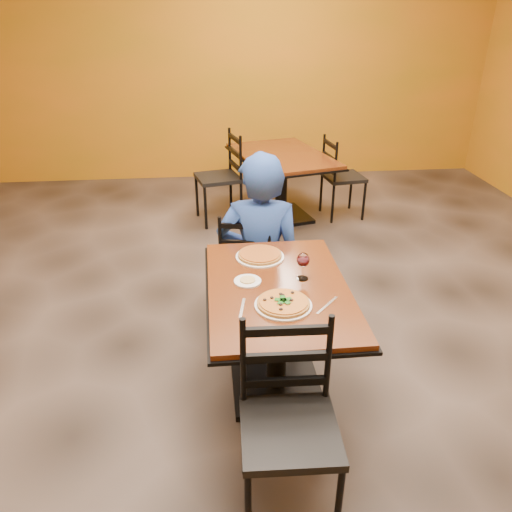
{
  "coord_description": "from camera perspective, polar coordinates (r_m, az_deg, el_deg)",
  "views": [
    {
      "loc": [
        -0.37,
        -2.93,
        2.18
      ],
      "look_at": [
        -0.11,
        -0.3,
        0.85
      ],
      "focal_mm": 34.67,
      "sensor_mm": 36.0,
      "label": 1
    }
  ],
  "objects": [
    {
      "name": "chair_main_near",
      "position": [
        2.35,
        3.9,
        -19.63
      ],
      "size": [
        0.45,
        0.45,
        0.97
      ],
      "primitive_type": null,
      "rotation": [
        0.0,
        0.0,
        -0.04
      ],
      "color": "black",
      "rests_on": "floor"
    },
    {
      "name": "dip",
      "position": [
        2.88,
        -0.98,
        -2.76
      ],
      "size": [
        0.09,
        0.09,
        0.01
      ],
      "primitive_type": "cylinder",
      "color": "tan",
      "rests_on": "side_plate"
    },
    {
      "name": "pizza_main",
      "position": [
        2.65,
        3.17,
        -5.39
      ],
      "size": [
        0.28,
        0.28,
        0.02
      ],
      "primitive_type": "cylinder",
      "color": "#8A2F0A",
      "rests_on": "plate_main"
    },
    {
      "name": "knife",
      "position": [
        2.69,
        8.22,
        -5.64
      ],
      "size": [
        0.15,
        0.16,
        0.0
      ],
      "primitive_type": "cube",
      "rotation": [
        0.0,
        0.0,
        -0.74
      ],
      "color": "silver",
      "rests_on": "table_main"
    },
    {
      "name": "chair_main_far",
      "position": [
        3.81,
        -1.0,
        -0.59
      ],
      "size": [
        0.46,
        0.46,
        0.87
      ],
      "primitive_type": null,
      "rotation": [
        0.0,
        0.0,
        2.95
      ],
      "color": "black",
      "rests_on": "floor"
    },
    {
      "name": "plate_far",
      "position": [
        3.16,
        0.45,
        -0.08
      ],
      "size": [
        0.31,
        0.31,
        0.01
      ],
      "primitive_type": "cylinder",
      "color": "white",
      "rests_on": "table_main"
    },
    {
      "name": "chair_second_right",
      "position": [
        5.75,
        10.08,
        8.9
      ],
      "size": [
        0.47,
        0.47,
        0.92
      ],
      "primitive_type": null,
      "rotation": [
        0.0,
        0.0,
        1.71
      ],
      "color": "black",
      "rests_on": "floor"
    },
    {
      "name": "chair_second_left",
      "position": [
        5.53,
        -4.42,
        8.94
      ],
      "size": [
        0.54,
        0.54,
        0.99
      ],
      "primitive_type": null,
      "rotation": [
        0.0,
        0.0,
        -1.33
      ],
      "color": "black",
      "rests_on": "floor"
    },
    {
      "name": "floor",
      "position": [
        3.67,
        1.22,
        -9.72
      ],
      "size": [
        7.0,
        8.0,
        0.01
      ],
      "primitive_type": "cube",
      "color": "black",
      "rests_on": "ground"
    },
    {
      "name": "side_plate",
      "position": [
        2.88,
        -0.98,
        -2.92
      ],
      "size": [
        0.16,
        0.16,
        0.01
      ],
      "primitive_type": "cylinder",
      "color": "white",
      "rests_on": "table_main"
    },
    {
      "name": "fork",
      "position": [
        2.64,
        -1.6,
        -5.99
      ],
      "size": [
        0.05,
        0.19,
        0.0
      ],
      "primitive_type": "cube",
      "rotation": [
        0.0,
        0.0,
        -0.18
      ],
      "color": "silver",
      "rests_on": "table_main"
    },
    {
      "name": "plate_main",
      "position": [
        2.66,
        3.16,
        -5.68
      ],
      "size": [
        0.31,
        0.31,
        0.01
      ],
      "primitive_type": "cylinder",
      "color": "white",
      "rests_on": "table_main"
    },
    {
      "name": "wine_glass",
      "position": [
        2.89,
        5.43,
        -1.05
      ],
      "size": [
        0.08,
        0.08,
        0.18
      ],
      "primitive_type": null,
      "color": "white",
      "rests_on": "table_main"
    },
    {
      "name": "wall_back",
      "position": [
        6.97,
        -2.87,
        21.13
      ],
      "size": [
        7.0,
        0.01,
        3.0
      ],
      "primitive_type": "cube",
      "color": "#C96A16",
      "rests_on": "ground"
    },
    {
      "name": "table_main",
      "position": [
        2.94,
        2.5,
        -6.76
      ],
      "size": [
        0.83,
        1.23,
        0.75
      ],
      "color": "#5A2F0E",
      "rests_on": "floor"
    },
    {
      "name": "diner",
      "position": [
        3.61,
        0.47,
        1.86
      ],
      "size": [
        0.7,
        0.51,
        1.32
      ],
      "primitive_type": "imported",
      "rotation": [
        0.0,
        0.0,
        3.0
      ],
      "color": "navy",
      "rests_on": "floor"
    },
    {
      "name": "pizza_far",
      "position": [
        3.15,
        0.45,
        0.18
      ],
      "size": [
        0.28,
        0.28,
        0.02
      ],
      "primitive_type": "cylinder",
      "color": "#B56922",
      "rests_on": "plate_far"
    },
    {
      "name": "table_second",
      "position": [
        5.57,
        2.99,
        9.82
      ],
      "size": [
        1.21,
        1.52,
        0.75
      ],
      "rotation": [
        0.0,
        0.0,
        0.25
      ],
      "color": "#5A2F0E",
      "rests_on": "floor"
    }
  ]
}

